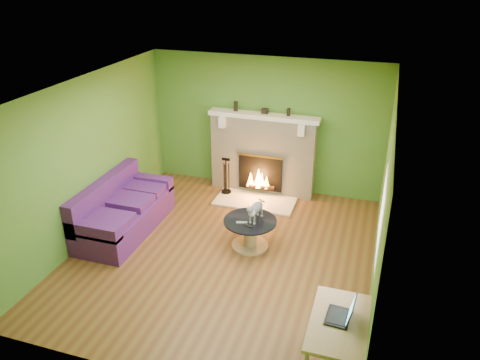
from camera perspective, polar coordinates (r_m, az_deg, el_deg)
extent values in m
plane|color=brown|center=(7.41, -2.03, -8.89)|extent=(5.00, 5.00, 0.00)
plane|color=white|center=(6.33, -2.40, 10.97)|extent=(5.00, 5.00, 0.00)
plane|color=#507E29|center=(8.99, 3.21, 6.71)|extent=(5.00, 0.00, 5.00)
plane|color=#507E29|center=(4.82, -12.47, -11.86)|extent=(5.00, 0.00, 5.00)
plane|color=#507E29|center=(7.77, -18.04, 2.38)|extent=(0.00, 5.00, 5.00)
plane|color=#507E29|center=(6.43, 17.05, -2.35)|extent=(0.00, 5.00, 5.00)
plane|color=silver|center=(5.52, 16.91, -4.20)|extent=(0.00, 1.20, 1.20)
plane|color=white|center=(5.52, 16.83, -4.18)|extent=(0.00, 1.06, 1.06)
cube|color=beige|center=(9.02, 2.84, 3.06)|extent=(2.00, 0.35, 1.50)
cube|color=black|center=(8.98, 2.48, 0.79)|extent=(0.85, 0.03, 0.68)
cube|color=gold|center=(8.83, 2.51, 2.90)|extent=(0.91, 0.02, 0.04)
cylinder|color=black|center=(9.07, 2.39, -0.90)|extent=(0.55, 0.07, 0.07)
cube|color=white|center=(8.73, 2.90, 7.80)|extent=(2.10, 0.28, 0.08)
cube|color=white|center=(8.81, -2.19, 7.03)|extent=(0.12, 0.10, 0.20)
cube|color=white|center=(8.45, 7.49, 6.01)|extent=(0.12, 0.10, 0.20)
cube|color=beige|center=(8.88, 1.85, -2.56)|extent=(1.50, 0.75, 0.03)
cube|color=white|center=(8.73, 2.90, 7.80)|extent=(2.10, 0.28, 0.08)
cube|color=#48185D|center=(8.11, -13.79, -4.57)|extent=(0.89, 1.97, 0.45)
cube|color=#48185D|center=(8.11, -16.19, -1.79)|extent=(0.20, 1.97, 0.56)
cube|color=#48185D|center=(7.35, -17.49, -5.87)|extent=(0.89, 0.20, 0.22)
cube|color=#48185D|center=(8.65, -11.05, -0.19)|extent=(0.89, 0.20, 0.22)
cube|color=#48185D|center=(7.55, -15.80, -4.74)|extent=(0.71, 0.53, 0.12)
cube|color=#48185D|center=(8.03, -13.33, -2.54)|extent=(0.71, 0.53, 0.12)
cube|color=#48185D|center=(8.45, -11.46, -0.87)|extent=(0.71, 0.53, 0.12)
cylinder|color=tan|center=(7.57, 1.21, -7.93)|extent=(0.59, 0.59, 0.03)
cylinder|color=tan|center=(7.45, 1.23, -6.51)|extent=(0.21, 0.21, 0.41)
cylinder|color=black|center=(7.33, 1.25, -5.02)|extent=(0.84, 0.84, 0.03)
cube|color=tan|center=(5.19, 11.99, -16.64)|extent=(0.60, 1.03, 0.04)
cylinder|color=tan|center=(5.80, 9.69, -16.10)|extent=(0.05, 0.05, 0.72)
cylinder|color=tan|center=(5.79, 14.75, -16.80)|extent=(0.05, 0.05, 0.72)
cube|color=gray|center=(7.25, 0.22, -5.20)|extent=(0.18, 0.09, 0.02)
cube|color=black|center=(7.17, 0.99, -5.59)|extent=(0.16, 0.09, 0.02)
cylinder|color=black|center=(8.87, -0.53, 8.99)|extent=(0.08, 0.08, 0.18)
cylinder|color=black|center=(8.62, 5.94, 8.24)|extent=(0.07, 0.07, 0.14)
cube|color=black|center=(8.72, 3.05, 8.41)|extent=(0.12, 0.08, 0.10)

